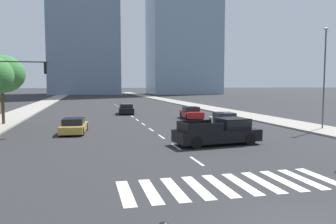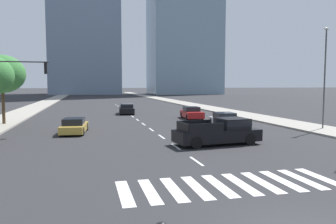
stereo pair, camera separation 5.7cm
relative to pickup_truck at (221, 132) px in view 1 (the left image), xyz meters
name	(u,v)px [view 1 (the left image)]	position (x,y,z in m)	size (l,w,h in m)	color
sidewalk_east	(246,115)	(10.79, 17.25, -0.74)	(4.00, 260.00, 0.15)	gray
sidewalk_west	(2,121)	(-16.87, 17.25, -0.74)	(4.00, 260.00, 0.15)	gray
crosswalk_near	(231,184)	(-3.04, -8.11, -0.81)	(8.55, 2.90, 0.01)	silver
lane_divider_center	(132,116)	(-3.04, 19.89, -0.81)	(0.14, 50.00, 0.01)	silver
pickup_truck	(221,132)	(0.00, 0.00, 0.00)	(5.70, 2.56, 1.67)	black
sedan_red_0	(191,113)	(3.19, 15.91, -0.20)	(2.14, 4.35, 1.33)	maroon
sedan_gold_1	(74,126)	(-9.38, 7.31, -0.25)	(2.18, 4.43, 1.21)	#B28E38
sedan_silver_2	(225,120)	(3.82, 8.02, -0.21)	(2.27, 4.49, 1.31)	#B7BABF
sedan_black_3	(126,109)	(-3.34, 23.50, -0.19)	(2.15, 4.43, 1.34)	black
traffic_signal_far	(9,81)	(-13.96, 7.20, 3.34)	(4.84, 0.28, 5.81)	#333335
street_lamp_east	(325,71)	(11.09, 4.17, 4.16)	(0.50, 0.24, 8.43)	#3F3F42
street_tree_third	(2,74)	(-16.07, 14.23, 4.03)	(4.20, 4.20, 6.49)	#4C3823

